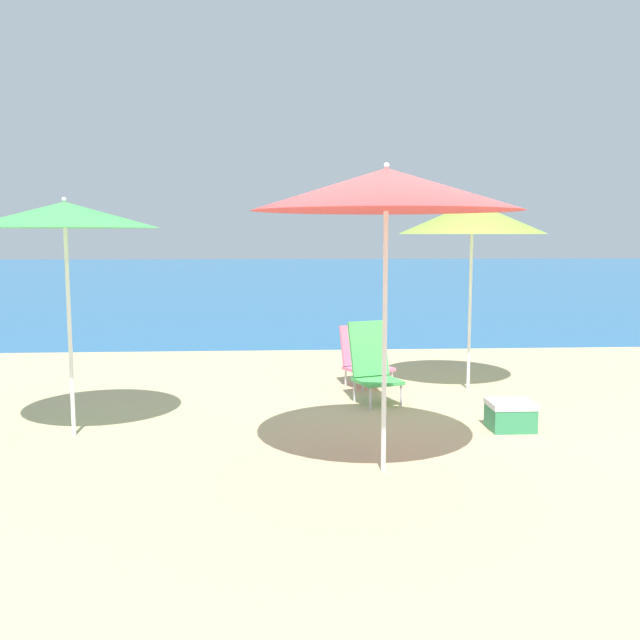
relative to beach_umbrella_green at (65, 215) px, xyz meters
The scene contains 8 objects.
ground_plane 3.54m from the beach_umbrella_green, 17.08° to the right, with size 60.00×60.00×0.00m, color #C6B284.
sea_water 24.80m from the beach_umbrella_green, 83.44° to the left, with size 60.00×40.00×0.01m.
beach_umbrella_green is the anchor object (origin of this frame).
beach_umbrella_red 2.85m from the beach_umbrella_green, 23.26° to the right, with size 1.97×1.97×2.30m.
beach_umbrella_lime 4.37m from the beach_umbrella_green, 22.72° to the left, with size 1.66×1.66×2.19m.
beach_chair_green 3.40m from the beach_umbrella_green, 21.27° to the left, with size 0.57×0.64×0.86m.
beach_chair_pink 3.81m from the beach_umbrella_green, 34.67° to the left, with size 0.65×0.66×0.71m.
cooler_box 4.35m from the beach_umbrella_green, ahead, with size 0.40×0.37×0.27m.
Camera 1 is at (-1.00, -5.45, 1.79)m, focal length 40.00 mm.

